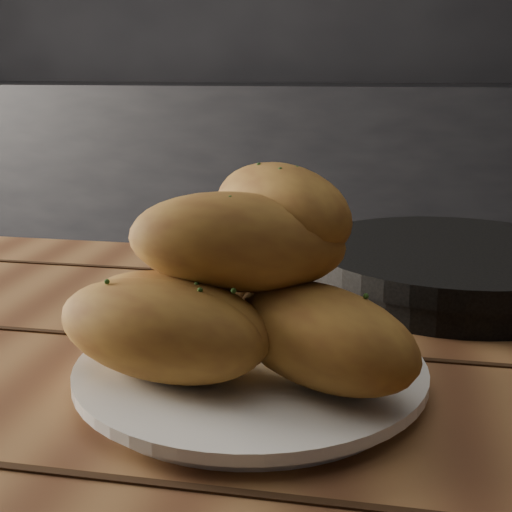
{
  "coord_description": "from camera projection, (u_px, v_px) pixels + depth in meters",
  "views": [
    {
      "loc": [
        0.54,
        -1.1,
        0.97
      ],
      "look_at": [
        0.45,
        -0.63,
        0.84
      ],
      "focal_mm": 50.0,
      "sensor_mm": 36.0,
      "label": 1
    }
  ],
  "objects": [
    {
      "name": "plate",
      "position": [
        251.0,
        373.0,
        0.5
      ],
      "size": [
        0.25,
        0.25,
        0.02
      ],
      "color": "white",
      "rests_on": "table"
    },
    {
      "name": "skillet",
      "position": [
        455.0,
        268.0,
        0.71
      ],
      "size": [
        0.41,
        0.29,
        0.05
      ],
      "color": "black",
      "rests_on": "table"
    },
    {
      "name": "bread_rolls",
      "position": [
        236.0,
        289.0,
        0.49
      ],
      "size": [
        0.27,
        0.23,
        0.14
      ],
      "color": "#AD7E30",
      "rests_on": "plate"
    },
    {
      "name": "counter",
      "position": [
        257.0,
        198.0,
        2.89
      ],
      "size": [
        2.8,
        0.6,
        0.9
      ],
      "primitive_type": "cube",
      "color": "black",
      "rests_on": "ground"
    }
  ]
}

